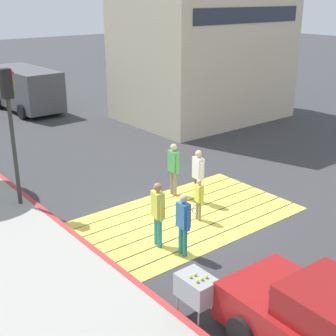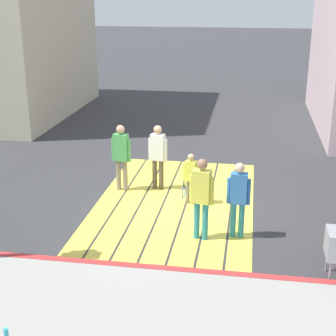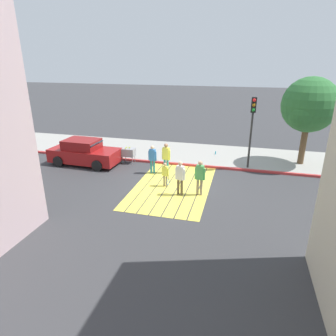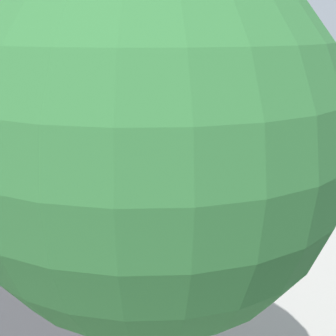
{
  "view_description": "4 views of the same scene",
  "coord_description": "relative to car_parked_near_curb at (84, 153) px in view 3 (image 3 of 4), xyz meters",
  "views": [
    {
      "loc": [
        -8.29,
        -9.37,
        6.19
      ],
      "look_at": [
        -0.02,
        0.92,
        1.27
      ],
      "focal_mm": 50.03,
      "sensor_mm": 36.0,
      "label": 1
    },
    {
      "loc": [
        -11.4,
        -1.71,
        4.99
      ],
      "look_at": [
        0.42,
        0.24,
        0.77
      ],
      "focal_mm": 54.62,
      "sensor_mm": 36.0,
      "label": 2
    },
    {
      "loc": [
        13.58,
        3.28,
        6.23
      ],
      "look_at": [
        0.39,
        -0.15,
        1.14
      ],
      "focal_mm": 31.4,
      "sensor_mm": 36.0,
      "label": 3
    },
    {
      "loc": [
        -7.55,
        10.1,
        4.62
      ],
      "look_at": [
        -0.46,
        -0.1,
        1.09
      ],
      "focal_mm": 53.07,
      "sensor_mm": 36.0,
      "label": 4
    }
  ],
  "objects": [
    {
      "name": "car_parked_near_curb",
      "position": [
        0.0,
        0.0,
        0.0
      ],
      "size": [
        2.1,
        4.36,
        1.57
      ],
      "color": "maroon",
      "rests_on": "ground"
    },
    {
      "name": "tennis_ball_cart",
      "position": [
        -0.9,
        2.58,
        -0.04
      ],
      "size": [
        0.56,
        0.8,
        1.02
      ],
      "color": "#99999E",
      "rests_on": "ground"
    },
    {
      "name": "water_bottle",
      "position": [
        -3.67,
        7.78,
        -0.5
      ],
      "size": [
        0.07,
        0.07,
        0.22
      ],
      "primitive_type": "cylinder",
      "color": "#33A5BF",
      "rests_on": "sidewalk_west"
    },
    {
      "name": "sidewalk_west",
      "position": [
        -3.6,
        6.16,
        -0.67
      ],
      "size": [
        4.8,
        40.0,
        0.12
      ],
      "primitive_type": "cube",
      "color": "#9E9B93",
      "rests_on": "ground"
    },
    {
      "name": "pedestrian_adult_trailing",
      "position": [
        0.25,
        5.34,
        0.3
      ],
      "size": [
        0.29,
        0.51,
        1.77
      ],
      "color": "teal",
      "rests_on": "ground"
    },
    {
      "name": "pedestrian_adult_lead",
      "position": [
        2.67,
        7.65,
        0.29
      ],
      "size": [
        0.26,
        0.51,
        1.75
      ],
      "color": "gray",
      "rests_on": "ground"
    },
    {
      "name": "pedestrian_adult_side",
      "position": [
        0.47,
        4.6,
        0.23
      ],
      "size": [
        0.23,
        0.49,
        1.66
      ],
      "color": "teal",
      "rests_on": "ground"
    },
    {
      "name": "traffic_light_corner",
      "position": [
        -1.58,
        9.9,
        2.3
      ],
      "size": [
        0.39,
        0.28,
        4.24
      ],
      "color": "#2D2D2D",
      "rests_on": "ground"
    },
    {
      "name": "ground_plane",
      "position": [
        2.0,
        6.16,
        -0.73
      ],
      "size": [
        120.0,
        120.0,
        0.0
      ],
      "primitive_type": "plane",
      "color": "#38383A"
    },
    {
      "name": "curb_painted",
      "position": [
        -1.25,
        6.16,
        -0.67
      ],
      "size": [
        0.16,
        40.0,
        0.13
      ],
      "primitive_type": "cube",
      "color": "#BC3333",
      "rests_on": "ground"
    },
    {
      "name": "street_tree",
      "position": [
        -3.04,
        13.01,
        2.9
      ],
      "size": [
        3.2,
        3.2,
        5.32
      ],
      "color": "brown",
      "rests_on": "ground"
    },
    {
      "name": "pedestrian_child_with_racket",
      "position": [
        2.07,
        5.79,
        -0.01
      ],
      "size": [
        0.31,
        0.4,
        1.28
      ],
      "color": "gray",
      "rests_on": "ground"
    },
    {
      "name": "crosswalk_stripes",
      "position": [
        2.0,
        6.16,
        -0.73
      ],
      "size": [
        6.4,
        3.8,
        0.01
      ],
      "color": "#EAD64C",
      "rests_on": "ground"
    },
    {
      "name": "pedestrian_teen_behind",
      "position": [
        2.9,
        6.74,
        0.27
      ],
      "size": [
        0.27,
        0.5,
        1.72
      ],
      "color": "brown",
      "rests_on": "ground"
    }
  ]
}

